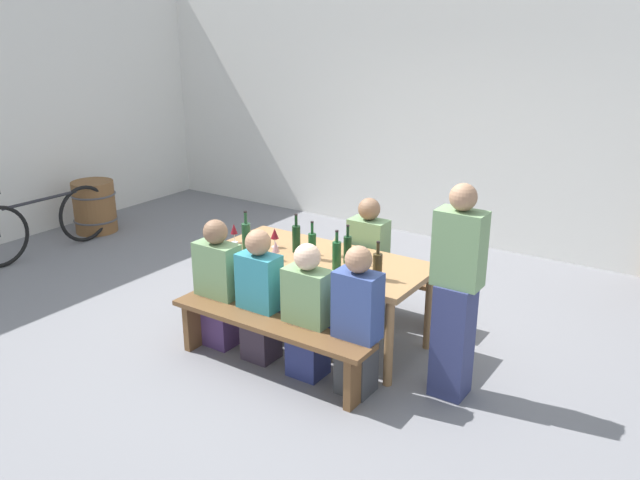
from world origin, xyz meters
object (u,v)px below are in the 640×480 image
wine_barrel (95,207)px  seated_guest_near_1 (260,298)px  wine_bottle_1 (378,265)px  seated_guest_near_3 (357,324)px  bench_far (362,275)px  bench_near (269,332)px  wine_bottle_3 (347,249)px  wine_glass_3 (275,234)px  wine_bottle_2 (312,245)px  parked_bicycle_0 (43,223)px  wine_bottle_5 (296,238)px  tasting_table (320,266)px  wine_glass_4 (276,247)px  wine_glass_0 (304,250)px  wine_bottle_4 (246,235)px  seated_guest_near_2 (308,314)px  seated_guest_near_0 (218,287)px  seated_guest_far_0 (368,262)px  wine_glass_2 (234,230)px  standing_host (456,297)px  wine_bottle_0 (337,255)px  wine_glass_1 (335,241)px

wine_barrel → seated_guest_near_1: bearing=-19.9°
wine_bottle_1 → seated_guest_near_3: (0.07, -0.41, -0.31)m
bench_far → bench_near: bearing=-90.0°
wine_bottle_3 → wine_glass_3: wine_bottle_3 is taller
wine_bottle_2 → wine_glass_3: size_ratio=1.89×
parked_bicycle_0 → wine_bottle_5: bearing=-88.0°
tasting_table → seated_guest_near_3: (0.70, -0.56, -0.12)m
wine_bottle_2 → wine_glass_4: 0.30m
tasting_table → wine_bottle_5: (-0.24, -0.01, 0.21)m
tasting_table → wine_glass_0: bearing=-97.1°
wine_bottle_4 → wine_glass_3: bearing=46.3°
wine_glass_3 → seated_guest_near_2: 0.97m
seated_guest_near_0 → wine_barrel: 3.71m
bench_far → seated_guest_near_1: size_ratio=1.60×
wine_glass_0 → seated_guest_far_0: seated_guest_far_0 is taller
wine_bottle_1 → seated_guest_far_0: (-0.49, 0.72, -0.31)m
seated_guest_near_3 → seated_guest_far_0: size_ratio=1.00×
seated_guest_near_3 → wine_bottle_3: bearing=37.5°
parked_bicycle_0 → bench_far: bearing=-77.6°
bench_far → wine_glass_2: wine_glass_2 is taller
wine_bottle_1 → parked_bicycle_0: bearing=178.6°
wine_glass_2 → wine_glass_4: size_ratio=1.07×
wine_bottle_4 → seated_guest_near_2: 1.03m
bench_near → wine_bottle_1: (0.63, 0.56, 0.51)m
tasting_table → wine_glass_0: 0.29m
wine_bottle_1 → seated_guest_near_2: bearing=-132.3°
wine_bottle_1 → standing_host: standing_host is taller
wine_bottle_3 → bench_near: bearing=-109.5°
wine_glass_0 → wine_glass_2: 0.81m
tasting_table → seated_guest_near_3: bearing=-38.7°
bench_near → wine_glass_0: wine_glass_0 is taller
seated_guest_near_2 → standing_host: size_ratio=0.68×
wine_bottle_2 → wine_bottle_3: (0.29, 0.08, 0.00)m
wine_glass_2 → wine_bottle_2: bearing=3.9°
wine_bottle_1 → wine_barrel: 4.83m
wine_glass_4 → parked_bicycle_0: size_ratio=0.09×
bench_far → wine_glass_0: 1.05m
wine_bottle_3 → seated_guest_near_0: size_ratio=0.29×
wine_bottle_5 → wine_glass_2: wine_bottle_5 is taller
tasting_table → seated_guest_far_0: 0.59m
wine_bottle_0 → wine_glass_4: bearing=-170.0°
wine_bottle_0 → parked_bicycle_0: (-4.14, 0.13, -0.50)m
wine_bottle_2 → standing_host: bearing=-5.4°
wine_glass_3 → wine_bottle_3: bearing=2.7°
wine_bottle_1 → seated_guest_near_1: 0.98m
tasting_table → seated_guest_near_1: 0.61m
wine_barrel → parked_bicycle_0: parked_bicycle_0 is taller
wine_glass_1 → wine_bottle_0: bearing=-55.6°
wine_barrel → parked_bicycle_0: (0.20, -0.88, 0.04)m
wine_glass_4 → seated_guest_near_0: seated_guest_near_0 is taller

